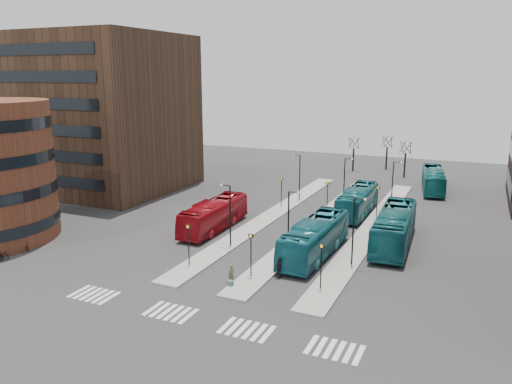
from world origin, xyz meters
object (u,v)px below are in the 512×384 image
at_px(commuter_b, 279,268).
at_px(teal_bus_d, 433,180).
at_px(teal_bus_c, 394,227).
at_px(traveller, 232,274).
at_px(red_bus, 214,215).
at_px(teal_bus_a, 315,238).
at_px(teal_bus_b, 357,201).
at_px(bicycle_far, 25,246).
at_px(bicycle_near, 2,255).
at_px(commuter_a, 205,231).
at_px(suitcase, 230,284).
at_px(commuter_c, 297,256).

bearing_deg(commuter_b, teal_bus_d, 9.56).
distance_m(teal_bus_c, traveller, 18.07).
distance_m(red_bus, teal_bus_a, 12.91).
distance_m(teal_bus_b, bicycle_far, 36.65).
xyz_separation_m(bicycle_near, bicycle_far, (0.00, 2.54, 0.05)).
bearing_deg(teal_bus_c, teal_bus_b, 118.84).
distance_m(teal_bus_c, commuter_a, 18.95).
bearing_deg(red_bus, commuter_a, -78.03).
xyz_separation_m(teal_bus_d, bicycle_far, (-33.25, -42.37, -1.20)).
bearing_deg(teal_bus_c, bicycle_far, -156.13).
height_order(suitcase, teal_bus_d, teal_bus_d).
relative_size(teal_bus_c, traveller, 8.82).
bearing_deg(teal_bus_a, suitcase, -110.80).
xyz_separation_m(suitcase, teal_bus_d, (11.33, 41.86, 1.38)).
bearing_deg(red_bus, teal_bus_d, 54.55).
distance_m(suitcase, commuter_a, 12.16).
xyz_separation_m(suitcase, teal_bus_b, (4.19, 25.19, 1.37)).
xyz_separation_m(teal_bus_b, commuter_a, (-11.95, -15.85, -0.77)).
relative_size(teal_bus_c, commuter_b, 7.38).
distance_m(teal_bus_b, teal_bus_c, 11.31).
xyz_separation_m(teal_bus_b, teal_bus_d, (7.14, 16.67, 0.01)).
bearing_deg(bicycle_far, teal_bus_d, -13.38).
height_order(teal_bus_a, commuter_a, teal_bus_a).
xyz_separation_m(commuter_a, commuter_b, (10.58, -6.01, 0.03)).
relative_size(teal_bus_a, teal_bus_d, 1.05).
height_order(teal_bus_b, teal_bus_d, teal_bus_d).
distance_m(suitcase, commuter_b, 4.41).
relative_size(red_bus, teal_bus_a, 0.93).
bearing_deg(commuter_a, teal_bus_c, -177.17).
distance_m(red_bus, teal_bus_d, 35.20).
height_order(bicycle_near, bicycle_far, bicycle_far).
xyz_separation_m(red_bus, teal_bus_c, (18.68, 2.73, 0.22)).
height_order(teal_bus_b, bicycle_near, teal_bus_b).
xyz_separation_m(red_bus, teal_bus_d, (19.89, 29.04, 0.03)).
bearing_deg(commuter_b, traveller, 150.38).
bearing_deg(teal_bus_c, teal_bus_d, 84.59).
distance_m(traveller, commuter_c, 6.72).
height_order(commuter_c, bicycle_near, commuter_c).
distance_m(suitcase, red_bus, 15.48).
xyz_separation_m(teal_bus_c, commuter_b, (-7.30, -12.23, -0.94)).
relative_size(teal_bus_a, teal_bus_b, 1.06).
relative_size(suitcase, commuter_c, 0.32).
bearing_deg(bicycle_far, commuter_b, -56.44).
height_order(teal_bus_b, teal_bus_c, teal_bus_c).
relative_size(teal_bus_b, commuter_b, 6.57).
xyz_separation_m(teal_bus_a, bicycle_near, (-25.84, -12.58, -1.34)).
bearing_deg(suitcase, traveller, 129.46).
xyz_separation_m(teal_bus_d, traveller, (-11.65, -41.02, -0.90)).
bearing_deg(teal_bus_d, bicycle_far, -135.90).
relative_size(teal_bus_b, traveller, 7.86).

